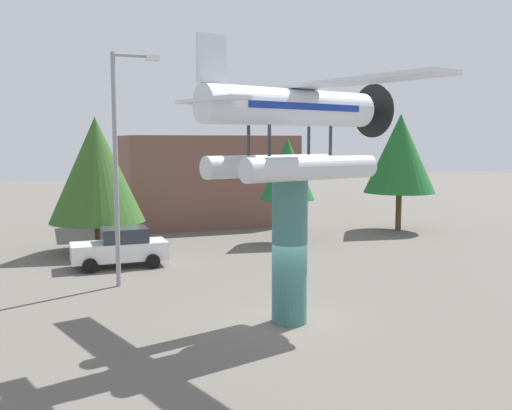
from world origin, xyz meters
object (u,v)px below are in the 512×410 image
tree_east (96,170)px  tree_center_back (287,169)px  car_mid_white (120,247)px  storefront_building (208,180)px  tree_far_east (400,154)px  streetlight_primary (120,154)px  display_pedestal (290,251)px  floatplane_monument (294,123)px

tree_east → tree_center_back: 10.16m
car_mid_white → storefront_building: bearing=-121.8°
tree_far_east → streetlight_primary: bearing=-155.5°
display_pedestal → streetlight_primary: (-4.26, 6.50, 2.88)m
display_pedestal → tree_far_east: (13.99, 14.82, 2.60)m
display_pedestal → storefront_building: size_ratio=0.40×
display_pedestal → floatplane_monument: floatplane_monument is taller
display_pedestal → streetlight_primary: size_ratio=0.50×
storefront_building → tree_center_back: bearing=-76.5°
display_pedestal → car_mid_white: 10.91m
display_pedestal → streetlight_primary: bearing=123.3°
tree_center_back → tree_far_east: tree_far_east is taller
car_mid_white → storefront_building: storefront_building is taller
streetlight_primary → tree_far_east: streetlight_primary is taller
tree_east → tree_far_east: size_ratio=0.94×
display_pedestal → car_mid_white: bearing=111.1°
tree_east → tree_far_east: 18.55m
car_mid_white → tree_east: bearing=-80.8°
streetlight_primary → tree_east: 7.54m
display_pedestal → tree_east: tree_east is taller
car_mid_white → tree_far_east: size_ratio=0.57×
streetlight_primary → tree_center_back: streetlight_primary is taller
floatplane_monument → tree_east: size_ratio=1.50×
car_mid_white → storefront_building: 14.17m
car_mid_white → tree_east: tree_east is taller
tree_east → floatplane_monument: bearing=-71.5°
storefront_building → tree_center_back: (2.11, -8.83, 1.09)m
tree_east → tree_center_back: (10.13, -0.81, -0.13)m
display_pedestal → tree_east: (-4.53, 13.98, 1.95)m
display_pedestal → floatplane_monument: (0.13, 0.04, 3.93)m
storefront_building → floatplane_monument: bearing=-98.7°
tree_east → tree_far_east: tree_far_east is taller
streetlight_primary → tree_east: bearing=92.0°
floatplane_monument → car_mid_white: (-4.03, 10.06, -5.31)m
floatplane_monument → tree_east: bearing=91.9°
tree_far_east → car_mid_white: bearing=-165.2°
floatplane_monument → storefront_building: bearing=64.7°
floatplane_monument → car_mid_white: floatplane_monument is taller
car_mid_white → tree_center_back: bearing=-162.1°
car_mid_white → floatplane_monument: bearing=111.8°
floatplane_monument → tree_east: floatplane_monument is taller
storefront_building → tree_east: (-8.02, -8.02, 1.21)m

